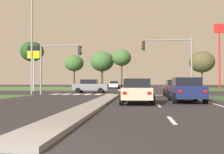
# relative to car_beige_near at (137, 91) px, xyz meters

# --- Properties ---
(ground_plane) EXTENTS (200.00, 200.00, 0.00)m
(ground_plane) POSITION_rel_car_beige_near_xyz_m (-2.31, 17.82, -0.77)
(ground_plane) COLOR #282628
(grass_verge_far_left) EXTENTS (35.00, 35.00, 0.01)m
(grass_verge_far_left) POSITION_rel_car_beige_near_xyz_m (-27.81, 42.32, -0.76)
(grass_verge_far_left) COLOR #476B38
(grass_verge_far_left) RESTS_ON ground
(median_island_near) EXTENTS (1.20, 22.00, 0.14)m
(median_island_near) POSITION_rel_car_beige_near_xyz_m (-2.31, -1.18, -0.70)
(median_island_near) COLOR gray
(median_island_near) RESTS_ON ground
(median_island_far) EXTENTS (1.20, 36.00, 0.14)m
(median_island_far) POSITION_rel_car_beige_near_xyz_m (-2.31, 42.82, -0.70)
(median_island_far) COLOR #ADA89E
(median_island_far) RESTS_ON ground
(lane_dash_near) EXTENTS (0.14, 2.00, 0.01)m
(lane_dash_near) POSITION_rel_car_beige_near_xyz_m (1.19, -7.37, -0.76)
(lane_dash_near) COLOR silver
(lane_dash_near) RESTS_ON ground
(lane_dash_second) EXTENTS (0.14, 2.00, 0.01)m
(lane_dash_second) POSITION_rel_car_beige_near_xyz_m (1.19, -1.37, -0.76)
(lane_dash_second) COLOR silver
(lane_dash_second) RESTS_ON ground
(lane_dash_third) EXTENTS (0.14, 2.00, 0.01)m
(lane_dash_third) POSITION_rel_car_beige_near_xyz_m (1.19, 4.63, -0.76)
(lane_dash_third) COLOR silver
(lane_dash_third) RESTS_ON ground
(edge_line_right) EXTENTS (0.14, 24.00, 0.01)m
(edge_line_right) POSITION_rel_car_beige_near_xyz_m (4.54, -0.18, -0.76)
(edge_line_right) COLOR silver
(edge_line_right) RESTS_ON ground
(stop_bar_near) EXTENTS (6.40, 0.50, 0.01)m
(stop_bar_near) POSITION_rel_car_beige_near_xyz_m (1.49, 10.82, -0.76)
(stop_bar_near) COLOR silver
(stop_bar_near) RESTS_ON ground
(crosswalk_bar_near) EXTENTS (0.70, 2.80, 0.01)m
(crosswalk_bar_near) POSITION_rel_car_beige_near_xyz_m (-8.71, 12.62, -0.76)
(crosswalk_bar_near) COLOR silver
(crosswalk_bar_near) RESTS_ON ground
(crosswalk_bar_second) EXTENTS (0.70, 2.80, 0.01)m
(crosswalk_bar_second) POSITION_rel_car_beige_near_xyz_m (-7.56, 12.62, -0.76)
(crosswalk_bar_second) COLOR silver
(crosswalk_bar_second) RESTS_ON ground
(crosswalk_bar_third) EXTENTS (0.70, 2.80, 0.01)m
(crosswalk_bar_third) POSITION_rel_car_beige_near_xyz_m (-6.41, 12.62, -0.76)
(crosswalk_bar_third) COLOR silver
(crosswalk_bar_third) RESTS_ON ground
(crosswalk_bar_fourth) EXTENTS (0.70, 2.80, 0.01)m
(crosswalk_bar_fourth) POSITION_rel_car_beige_near_xyz_m (-5.26, 12.62, -0.76)
(crosswalk_bar_fourth) COLOR silver
(crosswalk_bar_fourth) RESTS_ON ground
(crosswalk_bar_fifth) EXTENTS (0.70, 2.80, 0.01)m
(crosswalk_bar_fifth) POSITION_rel_car_beige_near_xyz_m (-4.11, 12.62, -0.76)
(crosswalk_bar_fifth) COLOR silver
(crosswalk_bar_fifth) RESTS_ON ground
(crosswalk_bar_sixth) EXTENTS (0.70, 2.80, 0.01)m
(crosswalk_bar_sixth) POSITION_rel_car_beige_near_xyz_m (-2.96, 12.62, -0.76)
(crosswalk_bar_sixth) COLOR silver
(crosswalk_bar_sixth) RESTS_ON ground
(car_beige_near) EXTENTS (1.95, 4.18, 1.50)m
(car_beige_near) POSITION_rel_car_beige_near_xyz_m (0.00, 0.00, 0.00)
(car_beige_near) COLOR #BCAD8E
(car_beige_near) RESTS_ON ground
(car_grey_second) EXTENTS (4.17, 1.98, 1.60)m
(car_grey_second) POSITION_rel_car_beige_near_xyz_m (-5.62, 16.24, 0.05)
(car_grey_second) COLOR slate
(car_grey_second) RESTS_ON ground
(car_maroon_third) EXTENTS (1.96, 4.26, 1.50)m
(car_maroon_third) POSITION_rel_car_beige_near_xyz_m (3.40, 8.67, -0.00)
(car_maroon_third) COLOR maroon
(car_maroon_third) RESTS_ON ground
(car_navy_fourth) EXTENTS (2.04, 4.58, 1.59)m
(car_navy_fourth) POSITION_rel_car_beige_near_xyz_m (3.16, 1.65, 0.04)
(car_navy_fourth) COLOR #161E47
(car_navy_fourth) RESTS_ON ground
(car_white_fifth) EXTENTS (1.97, 4.48, 1.49)m
(car_white_fifth) POSITION_rel_car_beige_near_xyz_m (-4.74, 39.86, -0.00)
(car_white_fifth) COLOR silver
(car_white_fifth) RESTS_ON ground
(traffic_signal_near_left) EXTENTS (4.38, 0.32, 5.30)m
(traffic_signal_near_left) POSITION_rel_car_beige_near_xyz_m (-8.30, 11.22, 2.88)
(traffic_signal_near_left) COLOR gray
(traffic_signal_near_left) RESTS_ON ground
(traffic_signal_near_right) EXTENTS (5.01, 0.32, 5.70)m
(traffic_signal_near_right) POSITION_rel_car_beige_near_xyz_m (3.49, 11.22, 3.18)
(traffic_signal_near_right) COLOR gray
(traffic_signal_near_right) RESTS_ON ground
(street_lamp_second) EXTENTS (2.06, 1.33, 10.27)m
(street_lamp_second) POSITION_rel_car_beige_near_xyz_m (-10.75, 11.14, 4.92)
(street_lamp_second) COLOR gray
(street_lamp_second) RESTS_ON ground
(pedestrian_at_median) EXTENTS (0.34, 0.34, 1.87)m
(pedestrian_at_median) POSITION_rel_car_beige_near_xyz_m (-2.04, 26.83, 0.52)
(pedestrian_at_median) COLOR maroon
(pedestrian_at_median) RESTS_ON median_island_far
(fastfood_pole_sign) EXTENTS (1.80, 0.40, 11.65)m
(fastfood_pole_sign) POSITION_rel_car_beige_near_xyz_m (14.43, 34.55, 7.72)
(fastfood_pole_sign) COLOR red
(fastfood_pole_sign) RESTS_ON ground
(fuel_price_totem) EXTENTS (1.80, 0.24, 6.51)m
(fuel_price_totem) POSITION_rel_car_beige_near_xyz_m (-14.99, 22.51, 4.00)
(fuel_price_totem) COLOR silver
(fuel_price_totem) RESTS_ON ground
(treeline_near) EXTENTS (5.19, 5.19, 10.31)m
(treeline_near) POSITION_rel_car_beige_near_xyz_m (-23.49, 43.99, 7.30)
(treeline_near) COLOR #423323
(treeline_near) RESTS_ON ground
(treeline_second) EXTENTS (4.33, 4.33, 7.44)m
(treeline_second) POSITION_rel_car_beige_near_xyz_m (-14.50, 46.49, 4.80)
(treeline_second) COLOR #423323
(treeline_second) RESTS_ON ground
(treeline_third) EXTENTS (5.09, 5.09, 7.94)m
(treeline_third) POSITION_rel_car_beige_near_xyz_m (-7.72, 43.71, 4.99)
(treeline_third) COLOR #423323
(treeline_third) RESTS_ON ground
(treeline_fourth) EXTENTS (3.94, 3.94, 8.00)m
(treeline_fourth) POSITION_rel_car_beige_near_xyz_m (-3.34, 41.33, 5.52)
(treeline_fourth) COLOR #423323
(treeline_fourth) RESTS_ON ground
(treeline_fifth) EXTENTS (5.38, 5.38, 7.90)m
(treeline_fifth) POSITION_rel_car_beige_near_xyz_m (13.67, 44.99, 4.84)
(treeline_fifth) COLOR #423323
(treeline_fifth) RESTS_ON ground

